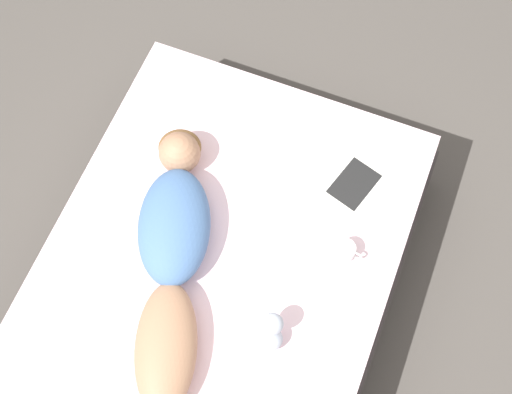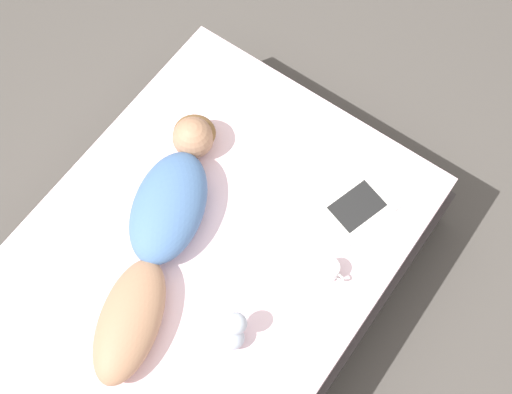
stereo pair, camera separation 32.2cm
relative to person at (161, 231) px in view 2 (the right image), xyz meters
The scene contains 6 objects.
ground_plane 0.63m from the person, 16.03° to the left, with size 12.00×12.00×0.00m, color #4C4742.
bed 0.40m from the person, 16.03° to the left, with size 1.57×2.02×0.51m.
person is the anchor object (origin of this frame).
open_magazine 0.85m from the person, 52.58° to the left, with size 0.57×0.46×0.01m.
coffee_mug 0.75m from the person, 22.89° to the left, with size 0.13×0.09×0.09m.
plush_toy 0.55m from the person, 18.67° to the right, with size 0.12×0.14×0.18m.
Camera 2 is at (0.82, -0.73, 3.50)m, focal length 50.00 mm.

